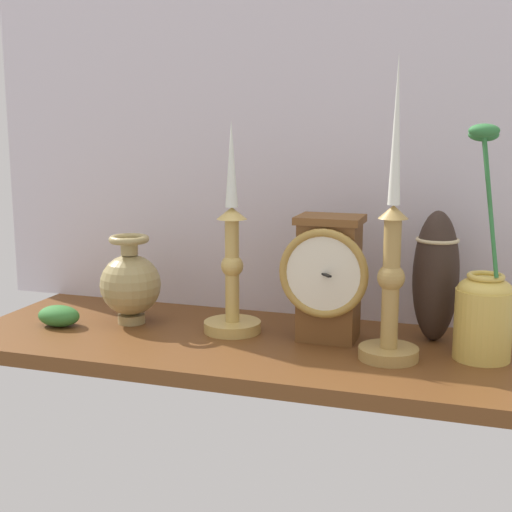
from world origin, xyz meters
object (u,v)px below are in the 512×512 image
at_px(mantel_clock, 328,277).
at_px(tall_ceramic_vase, 436,276).
at_px(candlestick_tall_left, 391,276).
at_px(brass_vase_jar, 484,306).
at_px(brass_vase_bulbous, 130,283).
at_px(candlestick_tall_center, 232,270).

bearing_deg(mantel_clock, tall_ceramic_vase, 17.62).
xyz_separation_m(candlestick_tall_left, tall_ceramic_vase, (0.06, 0.12, -0.02)).
distance_m(candlestick_tall_left, brass_vase_jar, 0.15).
bearing_deg(brass_vase_bulbous, candlestick_tall_left, -6.66).
bearing_deg(brass_vase_bulbous, brass_vase_jar, -0.90).
distance_m(candlestick_tall_left, brass_vase_bulbous, 0.47).
bearing_deg(candlestick_tall_center, candlestick_tall_left, -12.43).
distance_m(candlestick_tall_center, brass_vase_bulbous, 0.19).
xyz_separation_m(candlestick_tall_left, candlestick_tall_center, (-0.27, 0.06, -0.02)).
bearing_deg(candlestick_tall_center, tall_ceramic_vase, 9.67).
relative_size(brass_vase_jar, tall_ceramic_vase, 1.64).
distance_m(mantel_clock, brass_vase_jar, 0.24).
bearing_deg(candlestick_tall_left, tall_ceramic_vase, 64.20).
xyz_separation_m(mantel_clock, brass_vase_bulbous, (-0.35, -0.01, -0.03)).
height_order(candlestick_tall_center, brass_vase_jar, candlestick_tall_center).
relative_size(candlestick_tall_left, brass_vase_bulbous, 2.85).
xyz_separation_m(brass_vase_bulbous, tall_ceramic_vase, (0.52, 0.06, 0.04)).
height_order(brass_vase_bulbous, brass_vase_jar, brass_vase_jar).
relative_size(candlestick_tall_center, brass_vase_jar, 1.01).
distance_m(brass_vase_bulbous, brass_vase_jar, 0.59).
distance_m(mantel_clock, tall_ceramic_vase, 0.17).
xyz_separation_m(mantel_clock, tall_ceramic_vase, (0.16, 0.05, 0.00)).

